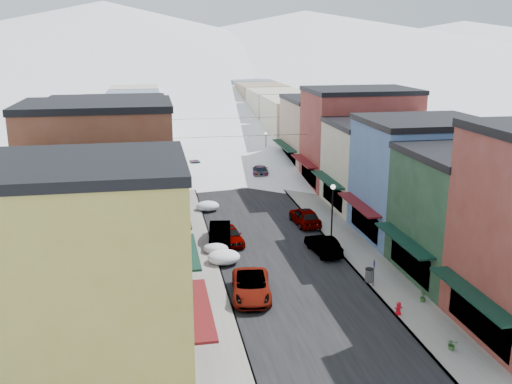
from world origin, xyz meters
name	(u,v)px	position (x,y,z in m)	size (l,w,h in m)	color
road	(218,155)	(0.00, 60.00, 0.01)	(10.00, 160.00, 0.01)	black
sidewalk_left	(174,156)	(-6.60, 60.00, 0.07)	(3.20, 160.00, 0.15)	gray
sidewalk_right	(261,153)	(6.60, 60.00, 0.07)	(3.20, 160.00, 0.15)	gray
curb_left	(184,156)	(-5.05, 60.00, 0.07)	(0.10, 160.00, 0.15)	slate
curb_right	(251,153)	(5.05, 60.00, 0.07)	(0.10, 160.00, 0.15)	slate
bldg_l_yellow	(87,272)	(-13.19, 4.00, 5.76)	(11.30, 8.70, 11.50)	#A4973C
bldg_l_cream	(101,235)	(-13.19, 12.50, 4.76)	(11.30, 8.20, 9.50)	#B3AD90
bldg_l_brick_near	(101,183)	(-13.69, 20.50, 6.26)	(12.30, 8.20, 12.50)	brown
bldg_l_grayblue	(115,178)	(-13.19, 29.00, 4.51)	(11.30, 9.20, 9.00)	gray
bldg_l_brick_far	(109,150)	(-14.19, 38.00, 5.51)	(13.30, 9.20, 11.00)	brown
bldg_l_tan	(123,138)	(-13.19, 48.00, 5.01)	(11.30, 11.20, 10.00)	tan
bldg_r_green	(477,215)	(13.19, 12.00, 4.76)	(11.30, 9.20, 9.50)	#1B3924
bldg_r_blue	(421,179)	(13.19, 21.00, 5.26)	(11.30, 9.20, 10.50)	#416293
bldg_r_cream	(385,165)	(13.69, 30.00, 4.51)	(12.30, 9.20, 9.00)	#BEB699
bldg_r_brick_far	(359,138)	(14.19, 39.00, 5.76)	(13.30, 9.20, 11.50)	maroon
bldg_r_tan	(325,133)	(13.19, 49.00, 4.76)	(11.30, 11.20, 9.50)	#9E8067
distant_blocks	(203,110)	(0.00, 83.00, 4.00)	(34.00, 55.00, 8.00)	gray
mountain_ridge	(127,43)	(-19.47, 277.18, 14.36)	(670.00, 340.00, 34.00)	silver
overhead_cables	(229,126)	(0.00, 47.50, 6.20)	(16.40, 15.04, 0.04)	black
car_white_suv	(251,286)	(-3.50, 11.45, 0.78)	(2.57, 5.58, 1.55)	silver
car_silver_sedan	(230,235)	(-3.50, 22.10, 0.76)	(1.80, 4.47, 1.52)	#93969A
car_dark_hatch	(220,234)	(-4.30, 22.33, 0.85)	(1.79, 5.14, 1.69)	black
car_silver_wagon	(195,167)	(-4.30, 49.03, 0.78)	(2.18, 5.35, 1.55)	#A9ACB2
car_green_sedan	(323,245)	(3.70, 18.33, 0.75)	(1.58, 4.53, 1.49)	black
car_gray_suv	(305,216)	(4.18, 25.77, 0.84)	(1.97, 4.90, 1.67)	gray
car_black_sedan	(260,171)	(3.67, 45.57, 0.73)	(2.04, 5.01, 1.45)	black
car_lane_silver	(203,151)	(-2.20, 59.85, 0.73)	(1.72, 4.28, 1.46)	#A2A4AA
car_lane_white	(218,142)	(0.74, 66.65, 0.84)	(2.77, 6.01, 1.67)	#BCBCBF
fire_hydrant	(399,309)	(5.20, 6.98, 0.54)	(0.49, 0.37, 0.85)	red
parking_sign	(374,271)	(5.20, 11.22, 1.30)	(0.05, 0.27, 1.97)	black
trash_can	(369,275)	(5.20, 12.05, 0.66)	(0.59, 0.59, 1.00)	slate
streetlamp_near	(332,205)	(5.20, 20.85, 3.29)	(0.41, 0.41, 4.98)	black
streetlamp_far	(266,142)	(6.28, 54.72, 2.65)	(0.33, 0.33, 3.96)	black
planter_near	(452,345)	(6.37, 2.43, 0.47)	(0.58, 0.50, 0.64)	#36602B
planter_far	(423,297)	(7.54, 8.35, 0.49)	(0.38, 0.38, 0.68)	#345E2B
snow_pile_near	(224,257)	(-4.57, 17.74, 0.52)	(2.57, 2.78, 1.09)	white
snow_pile_mid	(216,247)	(-4.88, 20.15, 0.43)	(2.12, 2.51, 0.90)	white
snow_pile_far	(208,206)	(-4.38, 32.02, 0.48)	(2.36, 2.65, 1.00)	white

